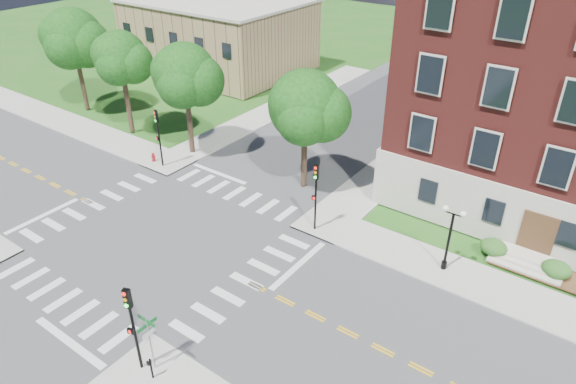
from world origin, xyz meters
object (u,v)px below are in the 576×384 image
Objects in this scene: street_sign_pole at (149,334)px; push_button_post at (151,368)px; traffic_signal_se at (132,320)px; traffic_signal_ne at (316,189)px; fire_hydrant at (153,157)px; traffic_signal_nw at (158,131)px; twin_lamp_west at (450,235)px.

push_button_post is at bearing -52.19° from street_sign_pole.
traffic_signal_se and traffic_signal_ne have the same top height.
fire_hydrant is at bearing 138.79° from street_sign_pole.
traffic_signal_ne is at bearing 91.01° from street_sign_pole.
traffic_signal_nw is at bearing 178.79° from traffic_signal_ne.
traffic_signal_se is at bearing -44.89° from traffic_signal_nw.
traffic_signal_nw reaches higher than twin_lamp_west.
traffic_signal_se is at bearing -91.18° from traffic_signal_ne.
street_sign_pole is 4.13× the size of fire_hydrant.
fire_hydrant is at bearing -178.56° from twin_lamp_west.
traffic_signal_se is at bearing -119.62° from twin_lamp_west.
traffic_signal_se is 14.45m from traffic_signal_ne.
twin_lamp_west is (8.52, 1.06, -0.66)m from traffic_signal_ne.
fire_hydrant is at bearing 174.61° from traffic_signal_nw.
traffic_signal_ne is at bearing -1.52° from fire_hydrant.
traffic_signal_se and traffic_signal_nw have the same top height.
twin_lamp_west is at bearing 60.38° from traffic_signal_se.
traffic_signal_ne is 1.55× the size of street_sign_pole.
traffic_signal_se is at bearing 173.44° from push_button_post.
traffic_signal_se is 2.56m from push_button_post.
traffic_signal_se reaches higher than fire_hydrant.
twin_lamp_west is (8.82, 15.51, -0.66)m from traffic_signal_se.
traffic_signal_nw reaches higher than push_button_post.
push_button_post is (15.73, -14.87, -2.39)m from traffic_signal_nw.
traffic_signal_ne is at bearing 92.39° from push_button_post.
twin_lamp_west is 5.64× the size of fire_hydrant.
traffic_signal_se reaches higher than push_button_post.
traffic_signal_nw is 4.00× the size of push_button_post.
traffic_signal_ne is 14.12m from street_sign_pole.
traffic_signal_se is 1.13× the size of twin_lamp_west.
twin_lamp_west is at bearing 61.36° from street_sign_pole.
push_button_post is at bearing -116.88° from twin_lamp_west.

